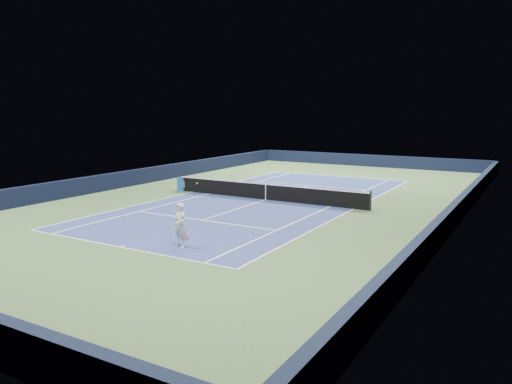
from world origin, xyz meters
The scene contains 19 objects.
ground centered at (0.00, 0.00, 0.00)m, with size 40.00×40.00×0.00m, color #3B5A31.
wall_far centered at (0.00, 19.82, 0.55)m, with size 22.00×0.35×1.10m, color black.
wall_right centered at (10.82, 0.00, 0.55)m, with size 0.35×40.00×1.10m, color black.
wall_left centered at (-10.82, 0.00, 0.55)m, with size 0.35×40.00×1.10m, color black.
court_surface centered at (0.00, 0.00, 0.00)m, with size 10.97×23.77×0.01m, color navy.
baseline_far centered at (0.00, 11.88, 0.01)m, with size 10.97×0.08×0.00m, color white.
baseline_near centered at (0.00, -11.88, 0.01)m, with size 10.97×0.08×0.00m, color white.
sideline_doubles_right centered at (5.49, 0.00, 0.01)m, with size 0.08×23.77×0.00m, color white.
sideline_doubles_left centered at (-5.49, 0.00, 0.01)m, with size 0.08×23.77×0.00m, color white.
sideline_singles_right centered at (4.12, 0.00, 0.01)m, with size 0.08×23.77×0.00m, color white.
sideline_singles_left centered at (-4.12, 0.00, 0.01)m, with size 0.08×23.77×0.00m, color white.
service_line_far centered at (0.00, 6.40, 0.01)m, with size 8.23×0.08×0.00m, color white.
service_line_near centered at (0.00, -6.40, 0.01)m, with size 8.23×0.08×0.00m, color white.
center_service_line centered at (0.00, 0.00, 0.01)m, with size 0.08×12.80×0.00m, color white.
center_mark_far centered at (0.00, 11.73, 0.01)m, with size 0.08×0.30×0.00m, color white.
center_mark_near centered at (0.00, -11.73, 0.01)m, with size 0.08×0.30×0.00m, color white.
tennis_net centered at (0.00, 0.00, 0.50)m, with size 12.90×0.10×1.07m.
sponsor_cube centered at (-6.40, 0.14, 0.44)m, with size 0.62×0.55×0.88m.
tennis_player centered at (2.09, -10.65, 0.88)m, with size 0.83×1.30×2.45m.
Camera 1 is at (14.24, -25.63, 5.44)m, focal length 35.00 mm.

